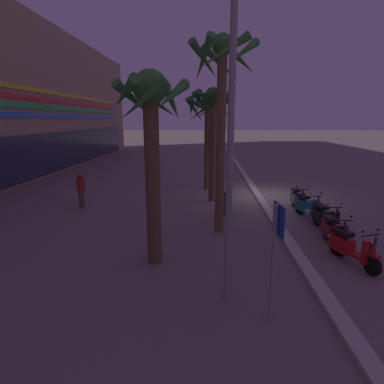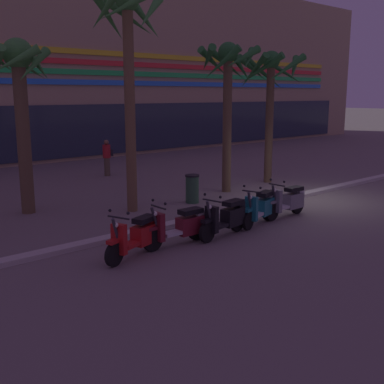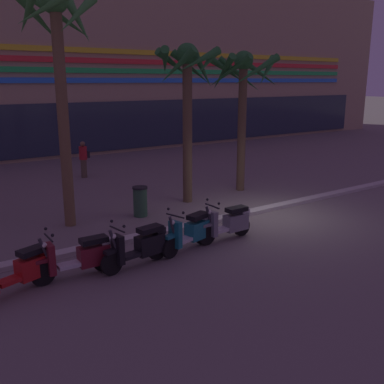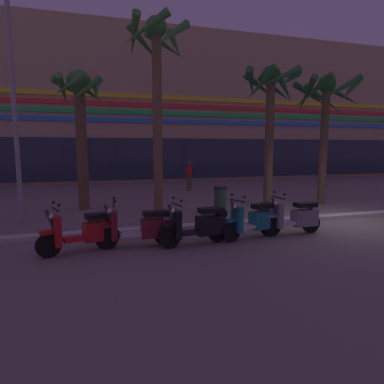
{
  "view_description": "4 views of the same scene",
  "coord_description": "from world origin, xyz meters",
  "px_view_note": "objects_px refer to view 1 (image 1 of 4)",
  "views": [
    {
      "loc": [
        -16.17,
        3.16,
        3.93
      ],
      "look_at": [
        -5.18,
        3.69,
        1.35
      ],
      "focal_mm": 29.24,
      "sensor_mm": 36.0,
      "label": 1
    },
    {
      "loc": [
        -13.7,
        -9.41,
        3.57
      ],
      "look_at": [
        -5.19,
        0.28,
        0.93
      ],
      "focal_mm": 44.93,
      "sensor_mm": 36.0,
      "label": 2
    },
    {
      "loc": [
        -9.7,
        -9.61,
        4.16
      ],
      "look_at": [
        -2.67,
        0.5,
        1.06
      ],
      "focal_mm": 41.47,
      "sensor_mm": 36.0,
      "label": 3
    },
    {
      "loc": [
        -7.56,
        -8.4,
        2.29
      ],
      "look_at": [
        -4.76,
        1.17,
        0.97
      ],
      "focal_mm": 30.67,
      "sensor_mm": 36.0,
      "label": 4
    }
  ],
  "objects_px": {
    "litter_bin": "(226,203)",
    "scooter_grey_mid_front": "(297,199)",
    "palm_tree_far_corner": "(213,115)",
    "scooter_teal_mid_centre": "(306,206)",
    "palm_tree_mid_walkway": "(222,87)",
    "street_lamp": "(232,84)",
    "pedestrian_by_palm_tree": "(81,189)",
    "palm_tree_by_mall_entrance": "(207,117)",
    "scooter_maroon_second_in_line": "(333,231)",
    "scooter_red_gap_after_mid": "(350,247)",
    "crossing_sign": "(275,249)",
    "palm_tree_near_sign": "(151,125)",
    "scooter_black_mid_rear": "(324,218)"
  },
  "relations": [
    {
      "from": "palm_tree_by_mall_entrance",
      "to": "pedestrian_by_palm_tree",
      "type": "height_order",
      "value": "palm_tree_by_mall_entrance"
    },
    {
      "from": "scooter_black_mid_rear",
      "to": "palm_tree_by_mall_entrance",
      "type": "distance_m",
      "value": 8.69
    },
    {
      "from": "scooter_grey_mid_front",
      "to": "palm_tree_by_mall_entrance",
      "type": "distance_m",
      "value": 6.67
    },
    {
      "from": "scooter_maroon_second_in_line",
      "to": "palm_tree_mid_walkway",
      "type": "bearing_deg",
      "value": 73.72
    },
    {
      "from": "palm_tree_near_sign",
      "to": "scooter_black_mid_rear",
      "type": "bearing_deg",
      "value": -63.5
    },
    {
      "from": "scooter_maroon_second_in_line",
      "to": "palm_tree_near_sign",
      "type": "distance_m",
      "value": 6.57
    },
    {
      "from": "litter_bin",
      "to": "scooter_grey_mid_front",
      "type": "bearing_deg",
      "value": -73.83
    },
    {
      "from": "scooter_grey_mid_front",
      "to": "palm_tree_mid_walkway",
      "type": "xyz_separation_m",
      "value": [
        -3.08,
        3.59,
        4.48
      ]
    },
    {
      "from": "scooter_grey_mid_front",
      "to": "pedestrian_by_palm_tree",
      "type": "distance_m",
      "value": 9.74
    },
    {
      "from": "scooter_red_gap_after_mid",
      "to": "scooter_grey_mid_front",
      "type": "height_order",
      "value": "same"
    },
    {
      "from": "crossing_sign",
      "to": "palm_tree_mid_walkway",
      "type": "height_order",
      "value": "palm_tree_mid_walkway"
    },
    {
      "from": "scooter_red_gap_after_mid",
      "to": "scooter_teal_mid_centre",
      "type": "distance_m",
      "value": 4.14
    },
    {
      "from": "scooter_red_gap_after_mid",
      "to": "street_lamp",
      "type": "height_order",
      "value": "street_lamp"
    },
    {
      "from": "scooter_black_mid_rear",
      "to": "pedestrian_by_palm_tree",
      "type": "bearing_deg",
      "value": 75.57
    },
    {
      "from": "scooter_black_mid_rear",
      "to": "scooter_teal_mid_centre",
      "type": "relative_size",
      "value": 1.04
    },
    {
      "from": "scooter_maroon_second_in_line",
      "to": "pedestrian_by_palm_tree",
      "type": "distance_m",
      "value": 10.46
    },
    {
      "from": "scooter_red_gap_after_mid",
      "to": "palm_tree_mid_walkway",
      "type": "relative_size",
      "value": 0.27
    },
    {
      "from": "crossing_sign",
      "to": "palm_tree_by_mall_entrance",
      "type": "height_order",
      "value": "palm_tree_by_mall_entrance"
    },
    {
      "from": "palm_tree_near_sign",
      "to": "pedestrian_by_palm_tree",
      "type": "bearing_deg",
      "value": 38.13
    },
    {
      "from": "scooter_maroon_second_in_line",
      "to": "scooter_grey_mid_front",
      "type": "distance_m",
      "value": 4.13
    },
    {
      "from": "scooter_maroon_second_in_line",
      "to": "scooter_teal_mid_centre",
      "type": "xyz_separation_m",
      "value": [
        2.88,
        -0.04,
        0.01
      ]
    },
    {
      "from": "scooter_grey_mid_front",
      "to": "crossing_sign",
      "type": "height_order",
      "value": "crossing_sign"
    },
    {
      "from": "crossing_sign",
      "to": "palm_tree_far_corner",
      "type": "xyz_separation_m",
      "value": [
        9.39,
        1.05,
        2.59
      ]
    },
    {
      "from": "scooter_teal_mid_centre",
      "to": "palm_tree_by_mall_entrance",
      "type": "xyz_separation_m",
      "value": [
        5.15,
        4.07,
        3.56
      ]
    },
    {
      "from": "palm_tree_near_sign",
      "to": "pedestrian_by_palm_tree",
      "type": "height_order",
      "value": "palm_tree_near_sign"
    },
    {
      "from": "scooter_maroon_second_in_line",
      "to": "pedestrian_by_palm_tree",
      "type": "height_order",
      "value": "pedestrian_by_palm_tree"
    },
    {
      "from": "scooter_grey_mid_front",
      "to": "street_lamp",
      "type": "distance_m",
      "value": 9.2
    },
    {
      "from": "scooter_teal_mid_centre",
      "to": "palm_tree_mid_walkway",
      "type": "relative_size",
      "value": 0.26
    },
    {
      "from": "scooter_black_mid_rear",
      "to": "palm_tree_mid_walkway",
      "type": "bearing_deg",
      "value": 94.63
    },
    {
      "from": "palm_tree_far_corner",
      "to": "palm_tree_mid_walkway",
      "type": "distance_m",
      "value": 4.43
    },
    {
      "from": "palm_tree_mid_walkway",
      "to": "palm_tree_near_sign",
      "type": "bearing_deg",
      "value": 143.05
    },
    {
      "from": "scooter_red_gap_after_mid",
      "to": "pedestrian_by_palm_tree",
      "type": "relative_size",
      "value": 1.11
    },
    {
      "from": "scooter_grey_mid_front",
      "to": "scooter_maroon_second_in_line",
      "type": "bearing_deg",
      "value": 179.63
    },
    {
      "from": "palm_tree_mid_walkway",
      "to": "pedestrian_by_palm_tree",
      "type": "height_order",
      "value": "palm_tree_mid_walkway"
    },
    {
      "from": "scooter_grey_mid_front",
      "to": "palm_tree_near_sign",
      "type": "bearing_deg",
      "value": 135.6
    },
    {
      "from": "scooter_maroon_second_in_line",
      "to": "palm_tree_near_sign",
      "type": "xyz_separation_m",
      "value": [
        -1.49,
        5.47,
        3.32
      ]
    },
    {
      "from": "palm_tree_far_corner",
      "to": "scooter_grey_mid_front",
      "type": "bearing_deg",
      "value": -108.46
    },
    {
      "from": "scooter_black_mid_rear",
      "to": "palm_tree_near_sign",
      "type": "height_order",
      "value": "palm_tree_near_sign"
    },
    {
      "from": "litter_bin",
      "to": "scooter_black_mid_rear",
      "type": "bearing_deg",
      "value": -118.3
    },
    {
      "from": "scooter_maroon_second_in_line",
      "to": "palm_tree_far_corner",
      "type": "relative_size",
      "value": 0.35
    },
    {
      "from": "palm_tree_near_sign",
      "to": "palm_tree_mid_walkway",
      "type": "distance_m",
      "value": 3.37
    },
    {
      "from": "scooter_maroon_second_in_line",
      "to": "pedestrian_by_palm_tree",
      "type": "relative_size",
      "value": 1.17
    },
    {
      "from": "pedestrian_by_palm_tree",
      "to": "palm_tree_near_sign",
      "type": "bearing_deg",
      "value": -141.87
    },
    {
      "from": "palm_tree_near_sign",
      "to": "palm_tree_far_corner",
      "type": "relative_size",
      "value": 0.96
    },
    {
      "from": "palm_tree_far_corner",
      "to": "street_lamp",
      "type": "relative_size",
      "value": 0.7
    },
    {
      "from": "scooter_maroon_second_in_line",
      "to": "scooter_black_mid_rear",
      "type": "bearing_deg",
      "value": -9.21
    },
    {
      "from": "scooter_grey_mid_front",
      "to": "litter_bin",
      "type": "relative_size",
      "value": 1.83
    },
    {
      "from": "scooter_red_gap_after_mid",
      "to": "scooter_maroon_second_in_line",
      "type": "height_order",
      "value": "same"
    },
    {
      "from": "scooter_grey_mid_front",
      "to": "palm_tree_far_corner",
      "type": "bearing_deg",
      "value": 71.54
    },
    {
      "from": "street_lamp",
      "to": "palm_tree_near_sign",
      "type": "bearing_deg",
      "value": 46.86
    }
  ]
}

